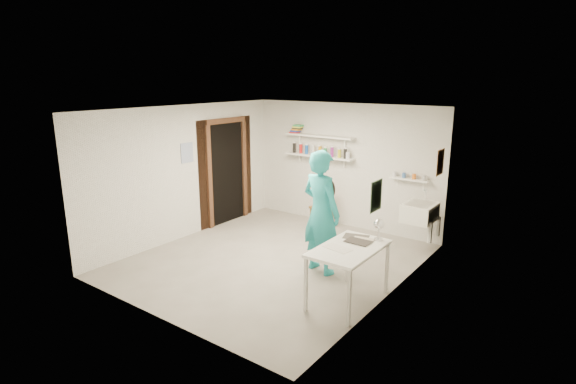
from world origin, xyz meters
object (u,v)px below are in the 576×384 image
Objects in this scene: belfast_sink at (420,212)px; wooden_chair at (322,208)px; wall_clock at (326,188)px; work_table at (348,275)px; man at (321,212)px; desk_lamp at (379,224)px.

belfast_sink is 2.01m from wooden_chair.
work_table is at bearing -31.68° from wall_clock.
belfast_sink is 0.32× the size of man.
desk_lamp is at bearing 67.58° from work_table.
desk_lamp is at bearing -23.80° from wooden_chair.
man reaches higher than desk_lamp.
wall_clock is 0.29× the size of work_table.
work_table is at bearing -112.42° from desk_lamp.
wall_clock is 2.02m from wooden_chair.
man is 1.01m from desk_lamp.
desk_lamp reaches higher than wooden_chair.
desk_lamp is (2.06, -1.90, 0.58)m from wooden_chair.
desk_lamp is (0.08, -1.77, 0.28)m from belfast_sink.
man reaches higher than work_table.
wall_clock is at bearing 135.90° from work_table.
man is 2.34× the size of wooden_chair.
man is 1.16m from work_table.
man is 1.63× the size of work_table.
wall_clock is 1.14m from desk_lamp.
wooden_chair is at bearing 128.42° from work_table.
wooden_chair is 2.86m from desk_lamp.
wooden_chair is 0.70× the size of work_table.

